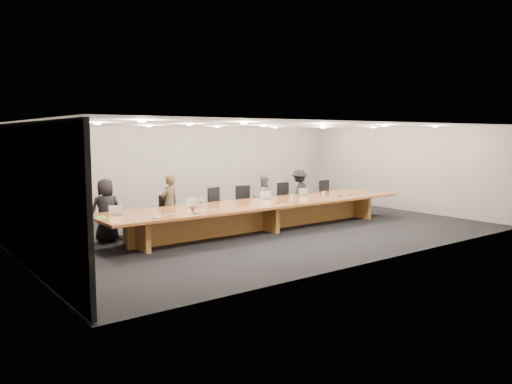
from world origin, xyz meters
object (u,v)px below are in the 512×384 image
Objects in this scene: conference_table at (263,211)px; person_d at (299,193)px; chair_left at (168,214)px; water_bottle at (201,202)px; amber_mug at (193,208)px; person_c at (263,198)px; paper_cup_far at (324,193)px; chair_far_right at (329,196)px; laptop_a at (116,210)px; paper_cup_near at (292,197)px; chair_mid_right at (246,204)px; chair_right at (288,200)px; person_b at (170,204)px; mic_center at (277,203)px; av_box at (158,218)px; mic_left at (195,213)px; laptop_b at (194,202)px; laptop_d at (267,195)px; laptop_e at (305,192)px; chair_far_left at (112,218)px; chair_mid_left at (220,206)px; mic_right at (340,196)px; person_a at (106,210)px.

conference_table is 2.72m from person_d.
chair_left is at bearing 150.93° from conference_table.
amber_mug is (-0.50, -0.43, -0.07)m from water_bottle.
person_c reaches higher than paper_cup_far.
chair_far_right is 10.63× the size of amber_mug.
paper_cup_near is (5.07, -0.17, -0.07)m from laptop_a.
laptop_a is (-1.77, -0.94, 0.37)m from chair_left.
chair_mid_right is 1.56m from chair_right.
person_b reaches higher than person_c.
chair_right is 1.18m from paper_cup_far.
mic_center is (4.13, -0.66, -0.10)m from laptop_a.
av_box is at bearing -169.50° from conference_table.
person_d is at bearing 178.88° from chair_far_right.
chair_left is 1.37m from amber_mug.
person_b is 1.74m from mic_left.
laptop_b is (-1.95, 0.28, 0.36)m from conference_table.
laptop_e is at bearing 20.31° from laptop_d.
chair_far_left is 0.94× the size of chair_mid_left.
laptop_e is at bearing -36.06° from chair_mid_left.
person_c is 2.97m from laptop_b.
chair_right is (1.56, -0.05, 0.00)m from chair_mid_right.
water_bottle is 4.40m from mic_right.
paper_cup_far is at bearing -10.15° from laptop_e.
chair_far_left is 0.67× the size of person_b.
chair_mid_left is at bearing 39.46° from water_bottle.
amber_mug is at bearing 177.83° from mic_right.
chair_far_right is at bearing -1.88° from chair_right.
mic_center is (1.90, -0.69, -0.10)m from water_bottle.
paper_cup_far is (4.68, 0.32, -0.00)m from amber_mug.
chair_left is 4.11m from chair_right.
laptop_e is 3.08× the size of paper_cup_far.
chair_mid_left is 1.74m from laptop_b.
mic_center is at bearing 129.53° from person_b.
paper_cup_near is at bearing -157.62° from laptop_e.
water_bottle is (-5.46, -0.93, 0.34)m from chair_far_right.
person_a is at bearing 98.28° from laptop_a.
mic_center is at bearing 4.23° from mic_left.
chair_mid_right is 0.99× the size of chair_right.
water_bottle is at bearing -171.87° from chair_far_right.
chair_far_right reaches higher than laptop_a.
chair_right reaches higher than av_box.
chair_right is 1.69m from mic_right.
chair_right reaches higher than mic_center.
person_c reaches higher than mic_right.
person_d reaches higher than laptop_e.
chair_mid_left is 1.46m from person_c.
laptop_a is at bearing -115.27° from chair_far_left.
amber_mug is (-4.63, -1.35, 0.07)m from person_d.
water_bottle is at bearing -156.02° from laptop_d.
chair_mid_left reaches higher than paper_cup_near.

